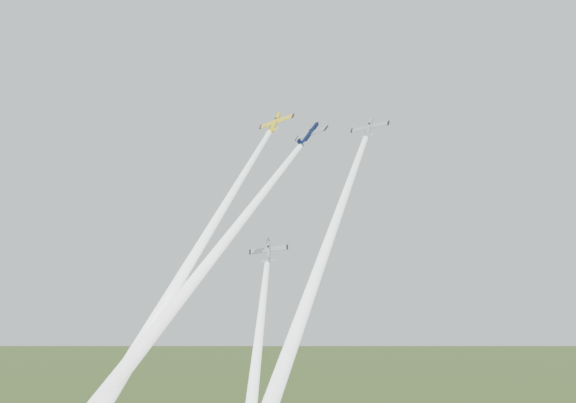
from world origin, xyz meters
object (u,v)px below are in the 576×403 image
Objects in this scene: plane_navy at (309,134)px; plane_silver_right at (369,128)px; plane_yellow at (275,122)px; plane_silver_low at (268,251)px.

plane_silver_right reaches higher than plane_navy.
plane_navy is at bearing -31.84° from plane_yellow.
plane_yellow is 1.10× the size of plane_silver_right.
plane_navy reaches higher than plane_silver_low.
plane_silver_right is (22.32, -3.28, -4.33)m from plane_yellow.
plane_silver_low is (-15.92, -9.95, -23.10)m from plane_silver_right.
plane_silver_right is 1.05× the size of plane_silver_low.
plane_silver_right is at bearing 42.04° from plane_navy.
plane_navy is at bearing 20.20° from plane_silver_low.
plane_silver_low is at bearing -116.26° from plane_navy.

